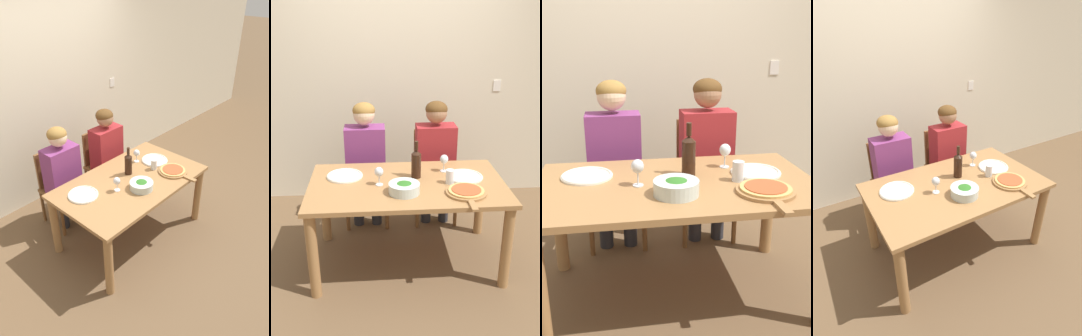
% 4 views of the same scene
% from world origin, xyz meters
% --- Properties ---
extents(ground_plane, '(40.00, 40.00, 0.00)m').
position_xyz_m(ground_plane, '(0.00, 0.00, 0.00)').
color(ground_plane, brown).
extents(back_wall, '(10.00, 0.06, 2.70)m').
position_xyz_m(back_wall, '(0.00, 1.39, 1.35)').
color(back_wall, beige).
rests_on(back_wall, ground).
extents(dining_table, '(1.57, 0.92, 0.74)m').
position_xyz_m(dining_table, '(0.00, 0.00, 0.62)').
color(dining_table, '#9E7042').
rests_on(dining_table, ground).
extents(chair_left, '(0.42, 0.42, 0.90)m').
position_xyz_m(chair_left, '(-0.34, 0.81, 0.49)').
color(chair_left, brown).
rests_on(chair_left, ground).
extents(chair_right, '(0.42, 0.42, 0.90)m').
position_xyz_m(chair_right, '(0.34, 0.81, 0.49)').
color(chair_right, brown).
rests_on(chair_right, ground).
extents(person_woman, '(0.47, 0.51, 1.23)m').
position_xyz_m(person_woman, '(-0.34, 0.70, 0.74)').
color(person_woman, '#28282D').
rests_on(person_woman, ground).
extents(person_man, '(0.47, 0.51, 1.23)m').
position_xyz_m(person_man, '(0.34, 0.70, 0.74)').
color(person_man, '#28282D').
rests_on(person_man, ground).
extents(wine_bottle, '(0.08, 0.08, 0.31)m').
position_xyz_m(wine_bottle, '(0.08, 0.11, 0.86)').
color(wine_bottle, black).
rests_on(wine_bottle, dining_table).
extents(broccoli_bowl, '(0.24, 0.24, 0.09)m').
position_xyz_m(broccoli_bowl, '(-0.04, -0.18, 0.78)').
color(broccoli_bowl, silver).
rests_on(broccoli_bowl, dining_table).
extents(dinner_plate_left, '(0.30, 0.30, 0.02)m').
position_xyz_m(dinner_plate_left, '(-0.51, 0.16, 0.75)').
color(dinner_plate_left, silver).
rests_on(dinner_plate_left, dining_table).
extents(dinner_plate_right, '(0.30, 0.30, 0.02)m').
position_xyz_m(dinner_plate_right, '(0.48, 0.07, 0.75)').
color(dinner_plate_right, silver).
rests_on(dinner_plate_right, dining_table).
extents(pizza_on_board, '(0.31, 0.45, 0.04)m').
position_xyz_m(pizza_on_board, '(0.43, -0.24, 0.75)').
color(pizza_on_board, '#9E7042').
rests_on(pizza_on_board, dining_table).
extents(wine_glass_left, '(0.07, 0.07, 0.15)m').
position_xyz_m(wine_glass_left, '(-0.22, -0.02, 0.84)').
color(wine_glass_left, silver).
rests_on(wine_glass_left, dining_table).
extents(wine_glass_right, '(0.07, 0.07, 0.15)m').
position_xyz_m(wine_glass_right, '(0.33, 0.21, 0.84)').
color(wine_glass_right, silver).
rests_on(wine_glass_right, dining_table).
extents(water_tumbler, '(0.07, 0.07, 0.12)m').
position_xyz_m(water_tumbler, '(0.34, -0.04, 0.79)').
color(water_tumbler, silver).
rests_on(water_tumbler, dining_table).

